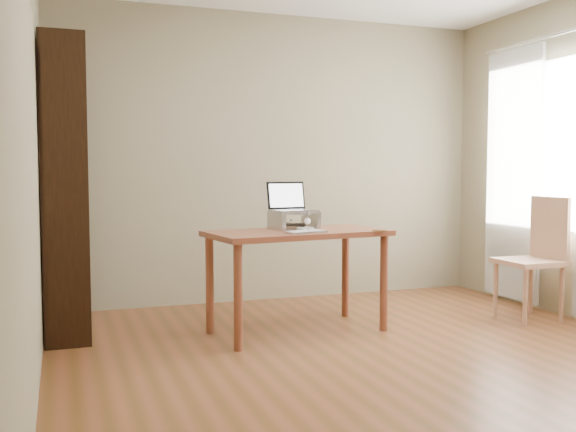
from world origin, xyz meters
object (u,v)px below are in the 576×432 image
object	(u,v)px
desk	(298,245)
keyboard	(306,232)
cat	(293,220)
chair	(537,253)
laptop	(291,204)
bookshelf	(65,190)

from	to	relation	value
desk	keyboard	distance (m)	0.25
keyboard	cat	world-z (taller)	cat
cat	chair	distance (m)	1.99
keyboard	laptop	bearing A→B (deg)	73.36
cat	keyboard	bearing A→B (deg)	-104.51
bookshelf	keyboard	bearing A→B (deg)	-25.38
bookshelf	cat	bearing A→B (deg)	-14.61
desk	laptop	xyz separation A→B (m)	(-0.00, 0.13, 0.30)
desk	chair	xyz separation A→B (m)	(1.94, -0.26, -0.11)
chair	bookshelf	bearing A→B (deg)	167.39
keyboard	chair	bearing A→B (deg)	-14.58
keyboard	bookshelf	bearing A→B (deg)	141.10
keyboard	chair	xyz separation A→B (m)	(1.96, -0.04, -0.23)
keyboard	cat	bearing A→B (deg)	72.75
laptop	chair	size ratio (longest dim) A/B	0.35
bookshelf	chair	xyz separation A→B (m)	(3.53, -0.78, -0.52)
desk	cat	bearing A→B (deg)	80.83
cat	chair	xyz separation A→B (m)	(1.94, -0.37, -0.29)
desk	keyboard	size ratio (longest dim) A/B	4.40
cat	laptop	bearing A→B (deg)	84.59
desk	laptop	size ratio (longest dim) A/B	4.05
chair	desk	bearing A→B (deg)	172.36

